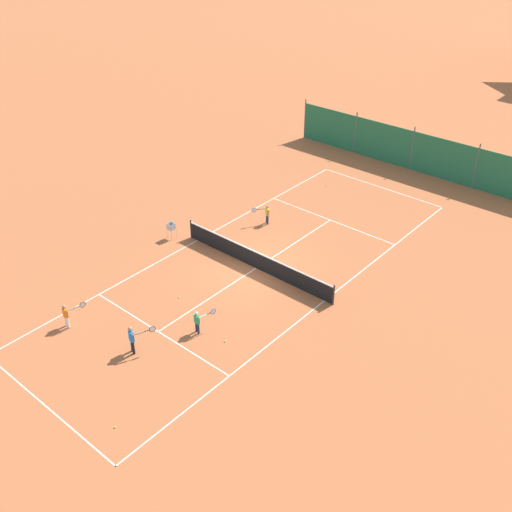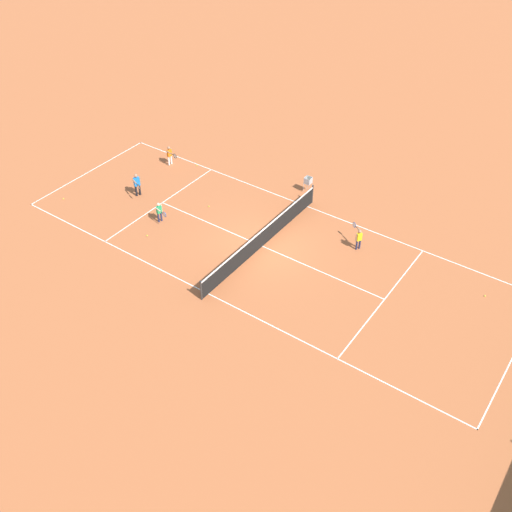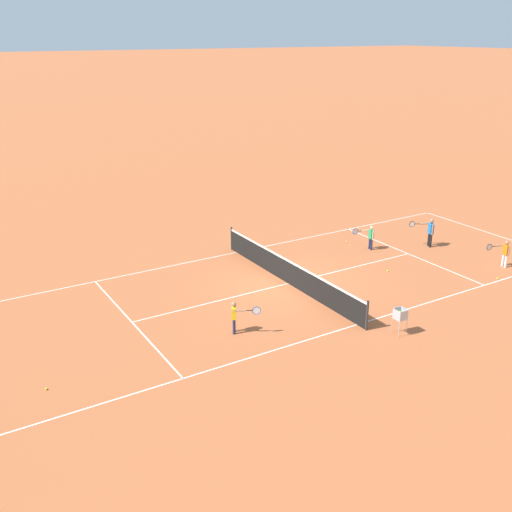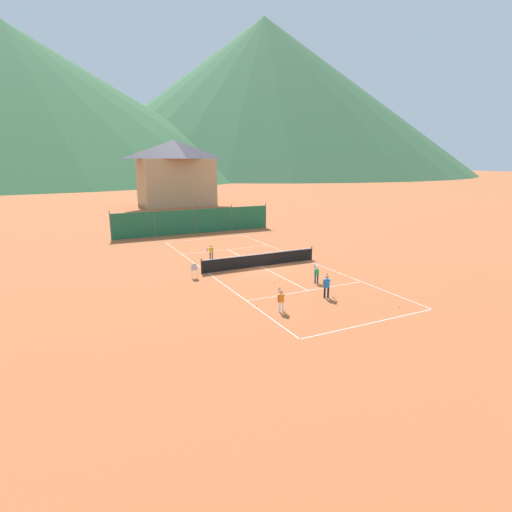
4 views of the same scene
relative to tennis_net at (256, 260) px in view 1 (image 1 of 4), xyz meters
name	(u,v)px [view 1 (image 1 of 4)]	position (x,y,z in m)	size (l,w,h in m)	color
ground_plane	(256,268)	(0.00, 0.00, -0.50)	(600.00, 600.00, 0.00)	#B25B33
court_line_markings	(256,268)	(0.00, 0.00, -0.50)	(8.25, 23.85, 0.01)	white
tennis_net	(256,260)	(0.00, 0.00, 0.00)	(9.18, 0.08, 1.06)	#2D2D2D
windscreen_fence_far	(412,150)	(0.00, 15.50, 0.81)	(17.28, 0.08, 2.90)	#236B42
player_near_baseline	(198,320)	(1.33, -5.30, 0.15)	(0.54, 0.91, 1.10)	#23284C
player_near_service	(67,314)	(-3.19, -8.64, 0.17)	(0.52, 0.94, 1.15)	white
player_far_service	(266,213)	(-2.49, 3.77, 0.15)	(0.75, 0.80, 1.10)	#23284C
player_far_baseline	(133,337)	(0.23, -7.88, 0.26)	(0.79, 0.96, 1.31)	black
tennis_ball_by_net_right	(225,341)	(2.60, -5.04, -0.47)	(0.07, 0.07, 0.07)	#CCE033
tennis_ball_mid_court	(326,185)	(-2.67, 9.85, -0.47)	(0.07, 0.07, 0.07)	#CCE033
tennis_ball_alley_right	(84,305)	(-3.96, -7.34, -0.47)	(0.07, 0.07, 0.07)	#CCE033
tennis_ball_far_corner	(179,297)	(-1.11, -4.16, -0.47)	(0.07, 0.07, 0.07)	#CCE033
tennis_ball_service_box	(115,427)	(2.80, -10.89, -0.47)	(0.07, 0.07, 0.07)	#CCE033
ball_hopper	(171,227)	(-5.30, -0.73, 0.16)	(0.36, 0.36, 0.89)	#B7B7BC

